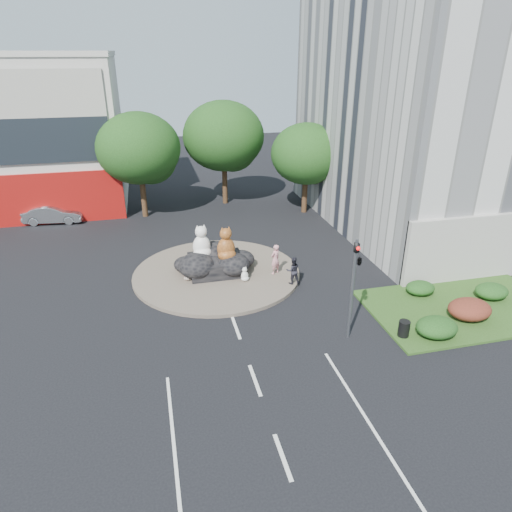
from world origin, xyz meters
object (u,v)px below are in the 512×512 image
at_px(pedestrian_pink, 275,259).
at_px(cat_white, 201,241).
at_px(kitten_calico, 187,273).
at_px(pedestrian_dark, 293,270).
at_px(cat_tabby, 226,243).
at_px(litter_bin, 404,329).
at_px(parked_car, 53,214).
at_px(kitten_white, 245,274).

bearing_deg(pedestrian_pink, cat_white, -50.02).
distance_m(kitten_calico, pedestrian_dark, 6.12).
bearing_deg(kitten_calico, pedestrian_dark, 1.62).
height_order(cat_tabby, kitten_calico, cat_tabby).
bearing_deg(litter_bin, parked_car, 131.74).
height_order(kitten_calico, parked_car, parked_car).
relative_size(cat_white, cat_tabby, 1.00).
distance_m(cat_tabby, pedestrian_pink, 3.07).
distance_m(cat_tabby, litter_bin, 11.00).
bearing_deg(pedestrian_pink, parked_car, -73.17).
bearing_deg(pedestrian_dark, pedestrian_pink, -65.19).
relative_size(cat_tabby, pedestrian_dark, 1.25).
distance_m(kitten_calico, parked_car, 15.70).
xyz_separation_m(kitten_white, pedestrian_dark, (2.59, -1.00, 0.38)).
height_order(cat_white, parked_car, cat_white).
bearing_deg(kitten_white, pedestrian_pink, -11.47).
bearing_deg(parked_car, cat_tabby, -130.60).
relative_size(kitten_white, pedestrian_dark, 0.53).
relative_size(pedestrian_dark, parked_car, 0.37).
height_order(pedestrian_dark, litter_bin, pedestrian_dark).
relative_size(cat_tabby, litter_bin, 2.61).
xyz_separation_m(cat_tabby, kitten_white, (0.83, -1.23, -1.49)).
distance_m(cat_tabby, parked_car, 16.99).
bearing_deg(litter_bin, cat_tabby, 129.55).
xyz_separation_m(cat_white, pedestrian_dark, (4.78, -2.91, -1.11)).
bearing_deg(litter_bin, pedestrian_pink, 118.45).
bearing_deg(cat_tabby, kitten_calico, -177.61).
relative_size(parked_car, litter_bin, 5.67).
distance_m(cat_white, cat_tabby, 1.51).
xyz_separation_m(cat_white, pedestrian_pink, (4.15, -1.45, -1.00)).
xyz_separation_m(cat_white, parked_car, (-10.23, 11.67, -1.39)).
relative_size(cat_tabby, kitten_white, 2.36).
xyz_separation_m(kitten_white, litter_bin, (6.09, -7.15, -0.12)).
distance_m(kitten_white, pedestrian_dark, 2.80).
height_order(cat_tabby, litter_bin, cat_tabby).
height_order(kitten_white, pedestrian_dark, pedestrian_dark).
distance_m(cat_white, kitten_calico, 2.10).
xyz_separation_m(cat_tabby, pedestrian_dark, (3.43, -2.23, -1.11)).
bearing_deg(kitten_calico, cat_tabby, 28.19).
height_order(kitten_white, parked_car, parked_car).
height_order(cat_white, pedestrian_dark, cat_white).
height_order(cat_tabby, pedestrian_pink, cat_tabby).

